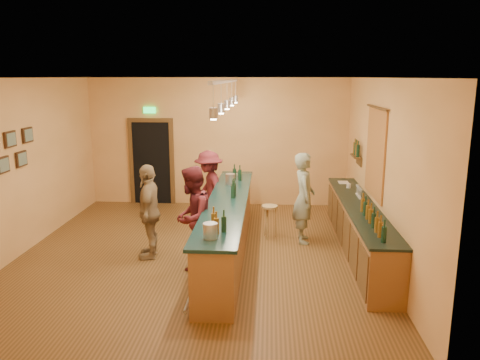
# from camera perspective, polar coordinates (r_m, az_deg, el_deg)

# --- Properties ---
(floor) EXTENTS (7.00, 7.00, 0.00)m
(floor) POSITION_cam_1_polar(r_m,az_deg,el_deg) (8.85, -5.14, -8.89)
(floor) COLOR #533717
(floor) RESTS_ON ground
(ceiling) EXTENTS (6.50, 7.00, 0.02)m
(ceiling) POSITION_cam_1_polar(r_m,az_deg,el_deg) (8.24, -5.58, 12.31)
(ceiling) COLOR silver
(ceiling) RESTS_ON wall_back
(wall_back) EXTENTS (6.50, 0.02, 3.20)m
(wall_back) POSITION_cam_1_polar(r_m,az_deg,el_deg) (11.82, -2.73, 4.61)
(wall_back) COLOR tan
(wall_back) RESTS_ON floor
(wall_front) EXTENTS (6.50, 0.02, 3.20)m
(wall_front) POSITION_cam_1_polar(r_m,az_deg,el_deg) (5.08, -11.46, -6.34)
(wall_front) COLOR tan
(wall_front) RESTS_ON floor
(wall_left) EXTENTS (0.02, 7.00, 3.20)m
(wall_left) POSITION_cam_1_polar(r_m,az_deg,el_deg) (9.46, -25.19, 1.45)
(wall_left) COLOR tan
(wall_left) RESTS_ON floor
(wall_right) EXTENTS (0.02, 7.00, 3.20)m
(wall_right) POSITION_cam_1_polar(r_m,az_deg,el_deg) (8.52, 16.78, 1.01)
(wall_right) COLOR tan
(wall_right) RESTS_ON floor
(doorway) EXTENTS (1.15, 0.09, 2.48)m
(doorway) POSITION_cam_1_polar(r_m,az_deg,el_deg) (12.18, -10.70, 2.38)
(doorway) COLOR black
(doorway) RESTS_ON wall_back
(tapestry) EXTENTS (0.03, 1.40, 1.60)m
(tapestry) POSITION_cam_1_polar(r_m,az_deg,el_deg) (8.86, 16.18, 3.11)
(tapestry) COLOR #9C301F
(tapestry) RESTS_ON wall_right
(bottle_shelf) EXTENTS (0.17, 0.55, 0.54)m
(bottle_shelf) POSITION_cam_1_polar(r_m,az_deg,el_deg) (10.33, 14.04, 3.47)
(bottle_shelf) COLOR #4A3516
(bottle_shelf) RESTS_ON wall_right
(back_counter) EXTENTS (0.60, 4.55, 1.27)m
(back_counter) POSITION_cam_1_polar(r_m,az_deg,el_deg) (8.91, 14.31, -5.76)
(back_counter) COLOR brown
(back_counter) RESTS_ON floor
(tasting_bar) EXTENTS (0.73, 5.10, 1.38)m
(tasting_bar) POSITION_cam_1_polar(r_m,az_deg,el_deg) (8.58, -1.51, -5.24)
(tasting_bar) COLOR brown
(tasting_bar) RESTS_ON floor
(pendant_track) EXTENTS (0.11, 4.60, 0.50)m
(pendant_track) POSITION_cam_1_polar(r_m,az_deg,el_deg) (8.18, -1.59, 10.84)
(pendant_track) COLOR silver
(pendant_track) RESTS_ON ceiling
(bartender) EXTENTS (0.45, 0.67, 1.79)m
(bartender) POSITION_cam_1_polar(r_m,az_deg,el_deg) (9.24, 7.80, -2.18)
(bartender) COLOR gray
(bartender) RESTS_ON floor
(customer_a) EXTENTS (0.82, 0.97, 1.76)m
(customer_a) POSITION_cam_1_polar(r_m,az_deg,el_deg) (7.98, -5.85, -4.60)
(customer_a) COLOR #59191E
(customer_a) RESTS_ON floor
(customer_b) EXTENTS (0.52, 1.04, 1.72)m
(customer_b) POSITION_cam_1_polar(r_m,az_deg,el_deg) (8.56, -11.01, -3.76)
(customer_b) COLOR #997A51
(customer_b) RESTS_ON floor
(customer_c) EXTENTS (0.99, 1.24, 1.68)m
(customer_c) POSITION_cam_1_polar(r_m,az_deg,el_deg) (10.11, -3.80, -1.14)
(customer_c) COLOR #59191E
(customer_c) RESTS_ON floor
(bar_stool) EXTENTS (0.33, 0.33, 0.67)m
(bar_stool) POSITION_cam_1_polar(r_m,az_deg,el_deg) (9.49, 3.63, -3.99)
(bar_stool) COLOR #A27549
(bar_stool) RESTS_ON floor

